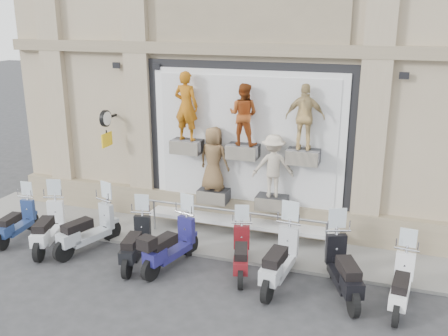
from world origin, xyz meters
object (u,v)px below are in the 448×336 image
(scooter_e, at_px, (171,235))
(scooter_g, at_px, (280,249))
(scooter_d, at_px, (135,234))
(guard_rail, at_px, (235,227))
(scooter_a, at_px, (16,214))
(clock_sign_bracket, at_px, (106,124))
(scooter_b, at_px, (47,218))
(scooter_f, at_px, (241,245))
(scooter_i, at_px, (402,275))
(scooter_c, at_px, (87,220))
(scooter_h, at_px, (344,259))

(scooter_e, height_order, scooter_g, scooter_g)
(scooter_d, bearing_deg, guard_rail, 32.74)
(scooter_a, bearing_deg, scooter_e, -6.05)
(clock_sign_bracket, xyz_separation_m, scooter_a, (-1.59, -2.07, -2.09))
(scooter_a, relative_size, scooter_d, 0.93)
(guard_rail, relative_size, scooter_b, 2.54)
(guard_rail, xyz_separation_m, scooter_f, (0.59, -1.45, 0.26))
(clock_sign_bracket, distance_m, scooter_g, 6.14)
(scooter_b, xyz_separation_m, scooter_g, (5.89, 0.11, 0.05))
(scooter_a, distance_m, scooter_i, 9.51)
(scooter_b, relative_size, scooter_g, 0.94)
(scooter_b, relative_size, scooter_d, 1.06)
(clock_sign_bracket, xyz_separation_m, scooter_g, (5.42, -2.11, -1.95))
(scooter_c, bearing_deg, scooter_a, -160.14)
(scooter_i, bearing_deg, scooter_e, -175.30)
(clock_sign_bracket, bearing_deg, scooter_b, -101.99)
(scooter_e, distance_m, scooter_f, 1.65)
(scooter_a, relative_size, scooter_f, 0.97)
(scooter_e, bearing_deg, scooter_c, -169.21)
(scooter_h, bearing_deg, scooter_a, 157.83)
(scooter_d, distance_m, scooter_g, 3.42)
(scooter_b, distance_m, scooter_e, 3.34)
(scooter_f, bearing_deg, scooter_g, -27.92)
(scooter_e, xyz_separation_m, scooter_i, (5.06, -0.08, -0.07))
(clock_sign_bracket, xyz_separation_m, scooter_h, (6.78, -2.11, -1.95))
(scooter_b, distance_m, scooter_i, 8.39)
(scooter_e, bearing_deg, scooter_f, 21.90)
(scooter_d, distance_m, scooter_h, 4.77)
(clock_sign_bracket, xyz_separation_m, scooter_e, (2.86, -2.15, -1.99))
(scooter_b, xyz_separation_m, scooter_i, (8.39, -0.00, -0.06))
(guard_rail, relative_size, scooter_d, 2.69)
(scooter_c, height_order, scooter_d, scooter_c)
(scooter_a, xyz_separation_m, scooter_d, (3.59, -0.19, 0.06))
(scooter_d, xyz_separation_m, scooter_h, (4.77, 0.15, 0.08))
(scooter_b, xyz_separation_m, scooter_e, (3.33, 0.07, 0.00))
(scooter_h, bearing_deg, clock_sign_bracket, 140.80)
(guard_rail, xyz_separation_m, scooter_b, (-4.37, -1.75, 0.34))
(scooter_i, bearing_deg, guard_rail, 161.98)
(scooter_c, xyz_separation_m, scooter_d, (1.47, -0.24, -0.06))
(scooter_b, relative_size, scooter_f, 1.11)
(scooter_a, xyz_separation_m, scooter_c, (2.13, 0.05, 0.11))
(guard_rail, relative_size, scooter_f, 2.83)
(guard_rail, bearing_deg, scooter_i, -23.59)
(guard_rail, height_order, scooter_b, scooter_b)
(scooter_a, relative_size, scooter_c, 0.86)
(scooter_c, distance_m, scooter_d, 1.49)
(scooter_f, relative_size, scooter_h, 0.86)
(scooter_c, xyz_separation_m, scooter_i, (7.38, -0.20, -0.07))
(clock_sign_bracket, relative_size, scooter_f, 0.57)
(scooter_c, relative_size, scooter_f, 1.13)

